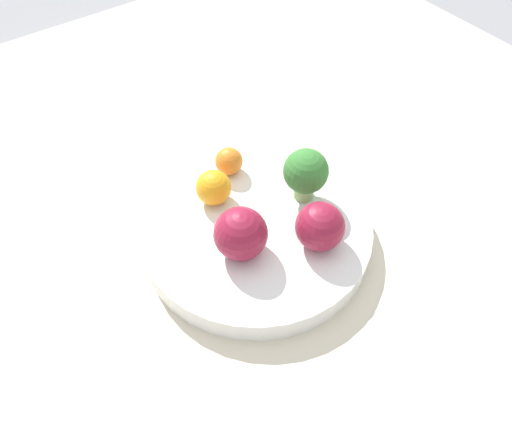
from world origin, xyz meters
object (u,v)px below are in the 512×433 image
object	(u,v)px
apple_red	(241,234)
apple_green	(320,226)
broccoli	(308,174)
orange_front	(229,161)
bowl	(256,230)
orange_back	(214,188)

from	to	relation	value
apple_red	apple_green	size ratio (longest dim) A/B	1.08
broccoli	orange_front	xyz separation A→B (m)	(0.09, 0.05, -0.02)
apple_red	broccoli	bearing A→B (deg)	-79.81
bowl	orange_back	xyz separation A→B (m)	(0.06, 0.02, 0.04)
bowl	apple_green	xyz separation A→B (m)	(-0.06, -0.04, 0.04)
bowl	orange_front	bearing A→B (deg)	-13.90
apple_green	orange_front	distance (m)	0.15
orange_front	broccoli	bearing A→B (deg)	-151.64
apple_red	orange_front	world-z (taller)	apple_red
apple_green	orange_front	bearing A→B (deg)	6.72
bowl	apple_red	size ratio (longest dim) A/B	4.58
apple_red	orange_back	bearing A→B (deg)	-11.79
bowl	orange_back	bearing A→B (deg)	18.96
bowl	orange_front	size ratio (longest dim) A/B	7.77
apple_red	bowl	bearing A→B (deg)	-58.13
apple_green	orange_front	xyz separation A→B (m)	(0.15, 0.02, -0.01)
bowl	orange_front	xyz separation A→B (m)	(0.09, -0.02, 0.03)
apple_red	orange_front	size ratio (longest dim) A/B	1.70
orange_front	orange_back	world-z (taller)	orange_back
apple_red	orange_back	size ratio (longest dim) A/B	1.39
apple_red	orange_back	world-z (taller)	apple_red
orange_front	bowl	bearing A→B (deg)	166.10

